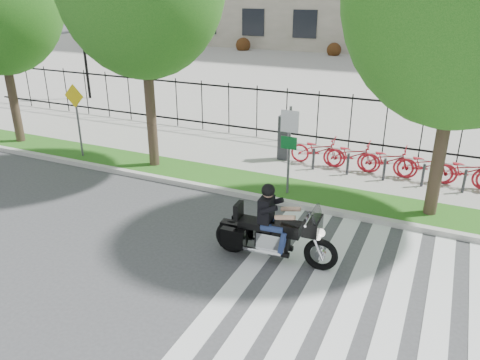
% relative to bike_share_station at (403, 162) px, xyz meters
% --- Properties ---
extents(ground, '(120.00, 120.00, 0.00)m').
position_rel_bike_share_station_xyz_m(ground, '(-4.50, -7.20, -0.64)').
color(ground, '#3E3E41').
rests_on(ground, ground).
extents(curb, '(60.00, 0.20, 0.15)m').
position_rel_bike_share_station_xyz_m(curb, '(-4.50, -3.10, -0.56)').
color(curb, '#B3B1A9').
rests_on(curb, ground).
extents(grass_verge, '(60.00, 1.50, 0.15)m').
position_rel_bike_share_station_xyz_m(grass_verge, '(-4.50, -2.25, -0.56)').
color(grass_verge, '#1D5916').
rests_on(grass_verge, ground).
extents(sidewalk, '(60.00, 3.50, 0.15)m').
position_rel_bike_share_station_xyz_m(sidewalk, '(-4.50, 0.25, -0.56)').
color(sidewalk, '#99968F').
rests_on(sidewalk, ground).
extents(plaza, '(80.00, 34.00, 0.10)m').
position_rel_bike_share_station_xyz_m(plaza, '(-4.50, 17.80, -0.59)').
color(plaza, '#99968F').
rests_on(plaza, ground).
extents(crosswalk_stripes, '(5.70, 8.00, 0.01)m').
position_rel_bike_share_station_xyz_m(crosswalk_stripes, '(0.32, -7.20, -0.63)').
color(crosswalk_stripes, silver).
rests_on(crosswalk_stripes, ground).
extents(iron_fence, '(30.00, 0.06, 2.00)m').
position_rel_bike_share_station_xyz_m(iron_fence, '(-4.50, 2.00, 0.51)').
color(iron_fence, black).
rests_on(iron_fence, sidewalk).
extents(lamp_post_left, '(1.06, 0.70, 4.25)m').
position_rel_bike_share_station_xyz_m(lamp_post_left, '(-16.50, 4.80, 2.57)').
color(lamp_post_left, black).
rests_on(lamp_post_left, ground).
extents(bike_share_station, '(7.79, 0.86, 1.50)m').
position_rel_bike_share_station_xyz_m(bike_share_station, '(0.00, 0.00, 0.00)').
color(bike_share_station, '#2D2D33').
rests_on(bike_share_station, sidewalk).
extents(sign_pole_regulatory, '(0.50, 0.09, 2.50)m').
position_rel_bike_share_station_xyz_m(sign_pole_regulatory, '(-2.80, -2.62, 1.10)').
color(sign_pole_regulatory, '#59595B').
rests_on(sign_pole_regulatory, grass_verge).
extents(sign_pole_warning, '(0.78, 0.09, 2.49)m').
position_rel_bike_share_station_xyz_m(sign_pole_warning, '(-10.30, -2.62, 1.11)').
color(sign_pole_warning, '#59595B').
rests_on(sign_pole_warning, grass_verge).
extents(motorcycle_rider, '(2.79, 0.84, 2.15)m').
position_rel_bike_share_station_xyz_m(motorcycle_rider, '(-1.97, -5.84, 0.08)').
color(motorcycle_rider, black).
rests_on(motorcycle_rider, ground).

